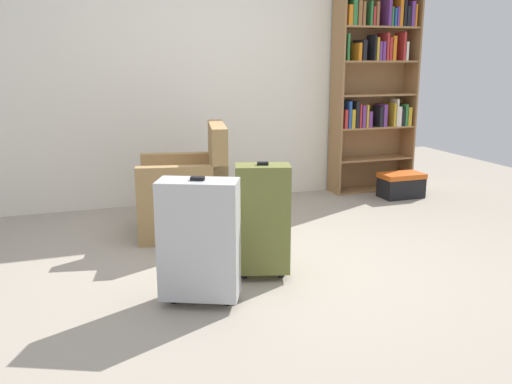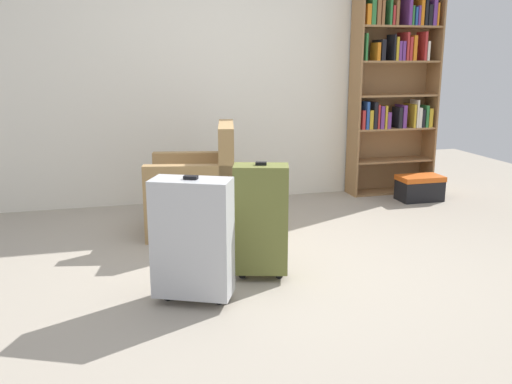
% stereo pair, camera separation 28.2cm
% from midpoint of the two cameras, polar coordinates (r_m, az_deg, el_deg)
% --- Properties ---
extents(ground_plane, '(8.59, 8.59, 0.00)m').
position_cam_midpoint_polar(ground_plane, '(3.82, -0.15, -8.10)').
color(ground_plane, '#9E9384').
extents(back_wall, '(4.91, 0.10, 2.60)m').
position_cam_midpoint_polar(back_wall, '(5.57, -7.38, 12.35)').
color(back_wall, silver).
rests_on(back_wall, ground).
extents(bookshelf, '(0.91, 0.28, 2.06)m').
position_cam_midpoint_polar(bookshelf, '(6.06, 10.73, 11.09)').
color(bookshelf, olive).
rests_on(bookshelf, ground).
extents(armchair, '(0.83, 0.83, 0.90)m').
position_cam_midpoint_polar(armchair, '(4.59, -8.78, -0.36)').
color(armchair, '#9E7A4C').
rests_on(armchair, ground).
extents(mug, '(0.12, 0.08, 0.10)m').
position_cam_midpoint_polar(mug, '(4.61, -2.90, -3.61)').
color(mug, '#1E7F4C').
rests_on(mug, ground).
extents(storage_box, '(0.44, 0.27, 0.26)m').
position_cam_midpoint_polar(storage_box, '(5.90, 13.45, 0.74)').
color(storage_box, black).
rests_on(storage_box, ground).
extents(suitcase_silver, '(0.51, 0.39, 0.77)m').
position_cam_midpoint_polar(suitcase_silver, '(3.22, -8.41, -4.90)').
color(suitcase_silver, '#B7BABF').
rests_on(suitcase_silver, ground).
extents(suitcase_olive, '(0.39, 0.29, 0.78)m').
position_cam_midpoint_polar(suitcase_olive, '(3.57, -1.58, -2.83)').
color(suitcase_olive, brown).
rests_on(suitcase_olive, ground).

